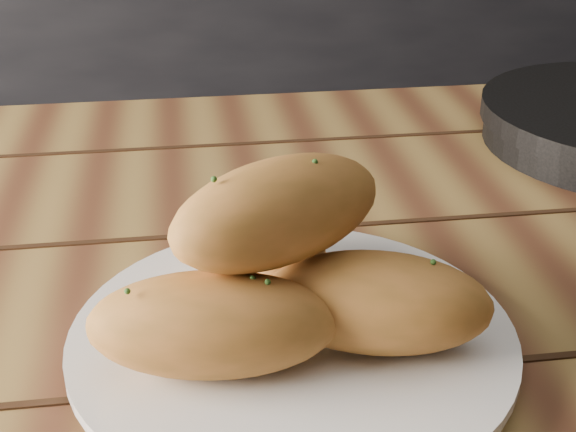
% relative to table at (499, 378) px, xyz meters
% --- Properties ---
extents(counter, '(2.80, 0.60, 0.90)m').
position_rel_table_xyz_m(counter, '(0.23, 1.59, -0.20)').
color(counter, black).
rests_on(counter, ground).
extents(table, '(1.45, 0.93, 0.75)m').
position_rel_table_xyz_m(table, '(0.00, 0.00, 0.00)').
color(table, olive).
rests_on(table, ground).
extents(plate, '(0.29, 0.29, 0.02)m').
position_rel_table_xyz_m(plate, '(-0.18, -0.07, 0.11)').
color(plate, white).
rests_on(plate, table).
extents(bread_rolls, '(0.25, 0.20, 0.12)m').
position_rel_table_xyz_m(bread_rolls, '(-0.19, -0.07, 0.16)').
color(bread_rolls, '#BD7534').
rests_on(bread_rolls, plate).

